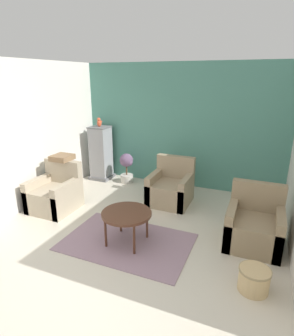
# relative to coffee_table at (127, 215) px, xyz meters

# --- Properties ---
(ground_plane) EXTENTS (20.00, 20.00, 0.00)m
(ground_plane) POSITION_rel_coffee_table_xyz_m (-0.01, -1.03, -0.46)
(ground_plane) COLOR beige
(ground_plane) RESTS_ON ground
(wall_back_accent) EXTENTS (4.67, 0.06, 2.71)m
(wall_back_accent) POSITION_rel_coffee_table_xyz_m (-0.01, 2.68, 0.89)
(wall_back_accent) COLOR #4C897A
(wall_back_accent) RESTS_ON ground_plane
(wall_left) EXTENTS (0.06, 3.68, 2.71)m
(wall_left) POSITION_rel_coffee_table_xyz_m (-2.32, 0.81, 0.89)
(wall_left) COLOR silver
(wall_left) RESTS_ON ground_plane
(area_rug) EXTENTS (1.91, 1.26, 0.01)m
(area_rug) POSITION_rel_coffee_table_xyz_m (0.00, 0.00, -0.46)
(area_rug) COLOR gray
(area_rug) RESTS_ON ground_plane
(coffee_table) EXTENTS (0.75, 0.75, 0.51)m
(coffee_table) POSITION_rel_coffee_table_xyz_m (0.00, 0.00, 0.00)
(coffee_table) COLOR #512D1E
(coffee_table) RESTS_ON ground_plane
(armchair_left) EXTENTS (0.78, 0.80, 0.89)m
(armchair_left) POSITION_rel_coffee_table_xyz_m (-1.77, 0.50, -0.17)
(armchair_left) COLOR tan
(armchair_left) RESTS_ON ground_plane
(armchair_right) EXTENTS (0.78, 0.80, 0.89)m
(armchair_right) POSITION_rel_coffee_table_xyz_m (1.76, 0.71, -0.17)
(armchair_right) COLOR #8E7A5B
(armchair_right) RESTS_ON ground_plane
(armchair_middle) EXTENTS (0.78, 0.80, 0.89)m
(armchair_middle) POSITION_rel_coffee_table_xyz_m (0.15, 1.63, -0.17)
(armchair_middle) COLOR #9E896B
(armchair_middle) RESTS_ON ground_plane
(birdcage) EXTENTS (0.50, 0.50, 1.29)m
(birdcage) POSITION_rel_coffee_table_xyz_m (-1.86, 2.30, 0.17)
(birdcage) COLOR slate
(birdcage) RESTS_ON ground_plane
(parrot) EXTENTS (0.10, 0.18, 0.22)m
(parrot) POSITION_rel_coffee_table_xyz_m (-1.86, 2.30, 0.92)
(parrot) COLOR #D14C2D
(parrot) RESTS_ON birdcage
(potted_plant) EXTENTS (0.35, 0.31, 0.70)m
(potted_plant) POSITION_rel_coffee_table_xyz_m (-1.18, 2.30, -0.05)
(potted_plant) COLOR beige
(potted_plant) RESTS_ON ground_plane
(wicker_basket) EXTENTS (0.37, 0.37, 0.29)m
(wicker_basket) POSITION_rel_coffee_table_xyz_m (1.83, -0.32, -0.31)
(wicker_basket) COLOR tan
(wicker_basket) RESTS_ON ground_plane
(throw_pillow) EXTENTS (0.36, 0.36, 0.10)m
(throw_pillow) POSITION_rel_coffee_table_xyz_m (-1.77, 0.79, 0.48)
(throw_pillow) COLOR #846647
(throw_pillow) RESTS_ON armchair_left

